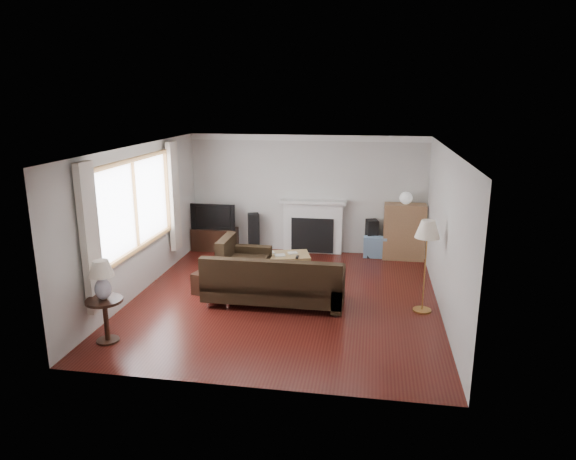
% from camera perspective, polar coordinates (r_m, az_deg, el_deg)
% --- Properties ---
extents(room, '(5.10, 5.60, 2.54)m').
position_cam_1_polar(room, '(8.28, -0.34, 0.48)').
color(room, '#4A1510').
rests_on(room, ground).
extents(window, '(0.12, 2.74, 1.54)m').
position_cam_1_polar(window, '(8.77, -16.57, 2.69)').
color(window, olive).
rests_on(window, room).
extents(curtain_near, '(0.10, 0.35, 2.10)m').
position_cam_1_polar(curtain_near, '(7.48, -21.14, -0.90)').
color(curtain_near, beige).
rests_on(curtain_near, room).
extents(curtain_far, '(0.10, 0.35, 2.10)m').
position_cam_1_polar(curtain_far, '(10.14, -12.56, 3.65)').
color(curtain_far, beige).
rests_on(curtain_far, room).
extents(fireplace, '(1.40, 0.26, 1.15)m').
position_cam_1_polar(fireplace, '(10.96, 2.78, 0.39)').
color(fireplace, white).
rests_on(fireplace, room).
extents(tv_stand, '(0.96, 0.43, 0.48)m').
position_cam_1_polar(tv_stand, '(11.35, -8.11, -0.99)').
color(tv_stand, black).
rests_on(tv_stand, ground).
extents(television, '(0.98, 0.13, 0.56)m').
position_cam_1_polar(television, '(11.22, -8.18, 1.58)').
color(television, black).
rests_on(television, tv_stand).
extents(speaker_left, '(0.30, 0.33, 0.83)m').
position_cam_1_polar(speaker_left, '(11.13, -3.83, -0.27)').
color(speaker_left, black).
rests_on(speaker_left, ground).
extents(speaker_right, '(0.28, 0.31, 0.79)m').
position_cam_1_polar(speaker_right, '(10.85, 9.26, -0.92)').
color(speaker_right, black).
rests_on(speaker_right, ground).
extents(bookshelf, '(0.84, 0.40, 1.15)m').
position_cam_1_polar(bookshelf, '(10.80, 12.77, -0.18)').
color(bookshelf, '#8C6341').
rests_on(bookshelf, ground).
extents(globe_lamp, '(0.25, 0.25, 0.25)m').
position_cam_1_polar(globe_lamp, '(10.64, 12.98, 3.48)').
color(globe_lamp, white).
rests_on(globe_lamp, bookshelf).
extents(sectional_sofa, '(2.43, 1.77, 0.78)m').
position_cam_1_polar(sectional_sofa, '(8.32, -1.54, -5.65)').
color(sectional_sofa, black).
rests_on(sectional_sofa, ground).
extents(coffee_table, '(1.18, 0.84, 0.42)m').
position_cam_1_polar(coffee_table, '(9.65, -0.83, -3.89)').
color(coffee_table, '#A1814D').
rests_on(coffee_table, ground).
extents(footstool, '(0.53, 0.53, 0.37)m').
position_cam_1_polar(footstool, '(8.95, -8.82, -5.75)').
color(footstool, black).
rests_on(footstool, ground).
extents(floor_lamp, '(0.50, 0.50, 1.47)m').
position_cam_1_polar(floor_lamp, '(8.19, 14.98, -3.95)').
color(floor_lamp, '#C08942').
rests_on(floor_lamp, ground).
extents(side_table, '(0.50, 0.50, 0.62)m').
position_cam_1_polar(side_table, '(7.53, -19.56, -9.45)').
color(side_table, black).
rests_on(side_table, ground).
extents(table_lamp, '(0.34, 0.34, 0.54)m').
position_cam_1_polar(table_lamp, '(7.32, -19.95, -5.27)').
color(table_lamp, silver).
rests_on(table_lamp, side_table).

